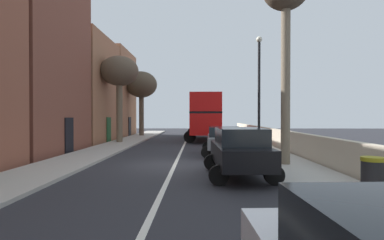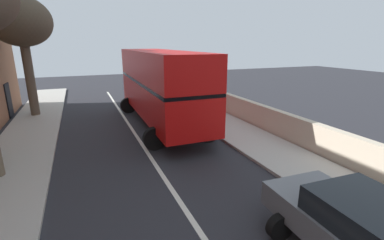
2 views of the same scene
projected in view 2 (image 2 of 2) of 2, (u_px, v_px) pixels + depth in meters
name	position (u px, v px, depth m)	size (l,w,h in m)	color
double_decker_bus	(160.00, 83.00, 14.68)	(3.63, 10.17, 4.06)	red
parked_car_grey_right_3	(370.00, 235.00, 5.20)	(2.62, 4.43, 1.60)	slate
street_tree_left_0	(21.00, 24.00, 15.58)	(3.39, 3.39, 6.94)	brown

